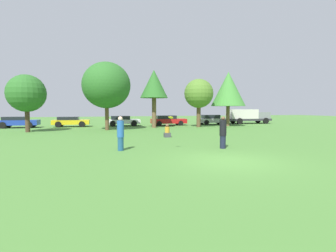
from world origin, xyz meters
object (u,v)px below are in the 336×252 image
tree_3 (199,94)px  parked_car_silver (212,119)px  parked_car_blue (18,122)px  parked_car_yellow (71,121)px  tree_1 (106,85)px  delivery_truck_grey (247,116)px  frisbee (171,118)px  tree_0 (26,94)px  tree_4 (228,89)px  person_catcher (223,132)px  parked_car_white (122,120)px  bystander_sitting (167,132)px  tree_2 (154,85)px  person_thrower (121,133)px  parked_car_red (168,120)px

tree_3 → parked_car_silver: bearing=47.4°
parked_car_blue → parked_car_yellow: (5.38, 0.15, -0.04)m
tree_1 → delivery_truck_grey: tree_1 is taller
tree_1 → frisbee: bearing=-79.1°
tree_0 → tree_4: (21.07, 2.14, 0.98)m
tree_1 → parked_car_blue: (-9.22, 5.64, -3.67)m
tree_0 → parked_car_blue: bearing=111.5°
person_catcher → parked_car_white: (-3.31, 18.98, -0.19)m
tree_3 → parked_car_blue: size_ratio=1.32×
bystander_sitting → tree_4: size_ratio=0.15×
tree_3 → tree_4: (4.03, 0.58, 0.65)m
tree_1 → tree_2: bearing=19.2°
tree_0 → delivery_truck_grey: 26.91m
frisbee → person_thrower: bearing=166.4°
person_thrower → bystander_sitting: person_thrower is taller
parked_car_silver → tree_0: bearing=-162.7°
parked_car_white → frisbee: bearing=-86.0°
person_thrower → tree_4: bearing=54.2°
parked_car_silver → tree_2: bearing=-156.0°
parked_car_yellow → person_catcher: bearing=-61.9°
tree_4 → delivery_truck_grey: tree_4 is taller
tree_3 → parked_car_yellow: size_ratio=1.32×
tree_3 → parked_car_blue: tree_3 is taller
person_catcher → tree_1: (-5.33, 13.39, 3.49)m
parked_car_blue → parked_car_red: 16.87m
person_catcher → parked_car_blue: (-14.56, 19.03, -0.18)m
tree_3 → parked_car_white: (-8.12, 4.31, -3.10)m
delivery_truck_grey → bystander_sitting: bearing=-136.9°
tree_2 → person_catcher: bearing=-89.1°
tree_1 → parked_car_blue: bearing=148.6°
tree_2 → parked_car_blue: tree_2 is taller
parked_car_yellow → tree_0: bearing=-114.1°
tree_4 → parked_car_red: bearing=153.6°
person_thrower → bystander_sitting: size_ratio=1.74×
tree_2 → parked_car_yellow: tree_2 is taller
parked_car_silver → delivery_truck_grey: bearing=6.8°
parked_car_red → frisbee: bearing=-103.1°
tree_0 → parked_car_white: tree_0 is taller
parked_car_white → parked_car_red: size_ratio=0.92×
parked_car_yellow → parked_car_silver: bearing=0.5°
tree_2 → parked_car_silver: (8.62, 3.39, -4.03)m
frisbee → tree_0: tree_0 is taller
tree_1 → parked_car_silver: tree_1 is taller
tree_4 → person_thrower: bearing=-134.2°
tree_3 → parked_car_yellow: tree_3 is taller
frisbee → tree_4: bearing=52.3°
bystander_sitting → tree_4: tree_4 is taller
tree_0 → bystander_sitting: bearing=-33.8°
parked_car_blue → parked_car_yellow: parked_car_blue is taller
person_thrower → delivery_truck_grey: size_ratio=0.26×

